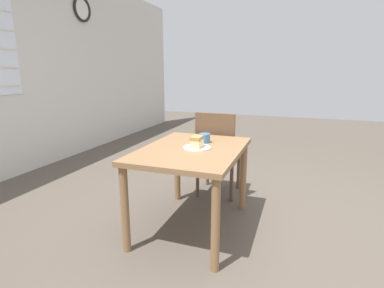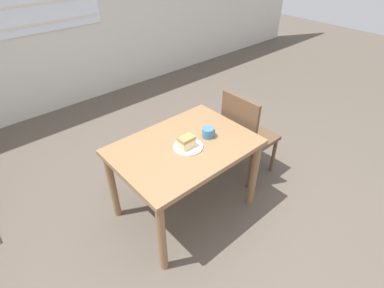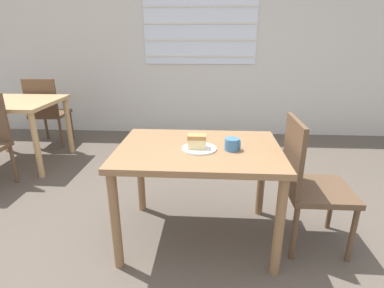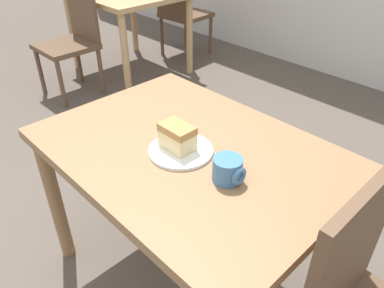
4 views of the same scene
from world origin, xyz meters
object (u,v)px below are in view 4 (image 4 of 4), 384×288
Objects in this scene: chair_far_opposite at (181,9)px; plate at (181,151)px; dining_table_far at (127,4)px; dining_table_near at (189,169)px; cake_slice at (177,137)px; chair_far_corner at (73,36)px; coffee_mug at (228,170)px.

chair_far_opposite reaches higher than plate.
plate is at bearing 133.99° from chair_far_opposite.
dining_table_near is at bearing -30.49° from dining_table_far.
chair_far_corner is at bearing 161.49° from cake_slice.
cake_slice is (2.13, -1.30, 0.14)m from dining_table_far.
coffee_mug is (2.29, -0.69, 0.26)m from chair_far_corner.
plate is at bearing -179.23° from coffee_mug.
plate is 0.05m from cake_slice.
chair_far_opposite is at bearing 138.16° from dining_table_near.
chair_far_corner reaches higher than plate.
plate is 2.21× the size of coffee_mug.
plate is (0.00, -0.04, 0.10)m from dining_table_near.
dining_table_near is 0.26m from coffee_mug.
dining_table_near is 1.20× the size of chair_far_corner.
dining_table_far is at bearing 81.84° from chair_far_opposite.
cake_slice is at bearing 133.76° from chair_far_opposite.
plate is at bearing -84.51° from dining_table_near.
plate is (2.08, -0.69, 0.23)m from chair_far_corner.
chair_far_corner is at bearing 87.21° from chair_far_opposite.
coffee_mug is (2.31, -1.91, 0.26)m from chair_far_opposite.
coffee_mug is at bearing 0.77° from plate.
chair_far_opposite is (0.05, 0.61, -0.14)m from dining_table_far.
dining_table_far is at bearing 148.74° from plate.
coffee_mug is at bearing -17.10° from chair_far_corner.
chair_far_corner is at bearing -83.85° from dining_table_far.
cake_slice is at bearing -31.47° from dining_table_far.
dining_table_far is 9.44× the size of coffee_mug.
cake_slice is (2.08, -1.92, 0.28)m from chair_far_opposite.
chair_far_opposite is (-2.09, 1.87, -0.12)m from dining_table_near.
cake_slice is (2.06, -0.69, 0.28)m from chair_far_corner.
chair_far_opposite is 3.01m from coffee_mug.
dining_table_far is at bearing 148.53° from cake_slice.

